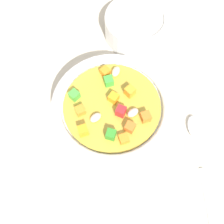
# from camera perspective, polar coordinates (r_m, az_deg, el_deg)

# --- Properties ---
(ground_plane) EXTENTS (1.40, 1.40, 0.02)m
(ground_plane) POSITION_cam_1_polar(r_m,az_deg,el_deg) (0.46, -0.00, -2.02)
(ground_plane) COLOR #BAB2A0
(soup_bowl_main) EXTENTS (0.18, 0.18, 0.07)m
(soup_bowl_main) POSITION_cam_1_polar(r_m,az_deg,el_deg) (0.42, -0.00, 0.20)
(soup_bowl_main) COLOR white
(soup_bowl_main) RESTS_ON ground_plane
(spoon) EXTENTS (0.08, 0.21, 0.01)m
(spoon) POSITION_cam_1_polar(r_m,az_deg,el_deg) (0.45, 18.09, -10.00)
(spoon) COLOR silver
(spoon) RESTS_ON ground_plane
(side_bowl_small) EXTENTS (0.12, 0.12, 0.05)m
(side_bowl_small) POSITION_cam_1_polar(r_m,az_deg,el_deg) (0.53, 5.48, 17.50)
(side_bowl_small) COLOR white
(side_bowl_small) RESTS_ON ground_plane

